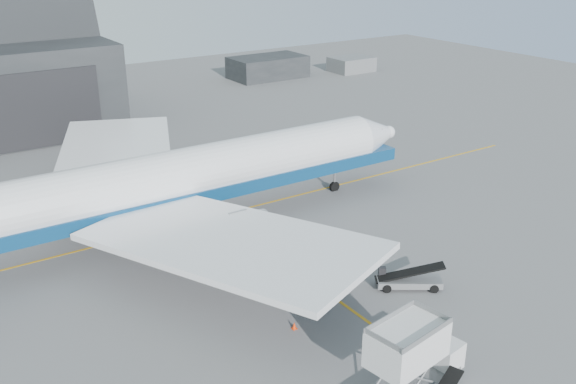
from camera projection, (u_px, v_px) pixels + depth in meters
ground at (349, 308)px, 46.48m from camera, size 200.00×200.00×0.00m
taxi_lines at (259, 243)px, 56.27m from camera, size 80.00×42.12×0.02m
distant_bldg_a at (268, 78)px, 121.65m from camera, size 14.00×8.00×4.00m
distant_bldg_b at (351, 71)px, 127.29m from camera, size 8.00×6.00×2.80m
airliner at (183, 179)px, 57.22m from camera, size 50.44×48.91×17.70m
catering_truck at (412, 358)px, 37.01m from camera, size 7.29×3.62×4.80m
pushback_tug at (336, 266)px, 51.17m from camera, size 3.93×2.90×1.63m
belt_loader_b at (408, 280)px, 49.05m from camera, size 5.01×4.13×2.00m
traffic_cone at (294, 326)px, 43.98m from camera, size 0.35×0.35×0.50m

